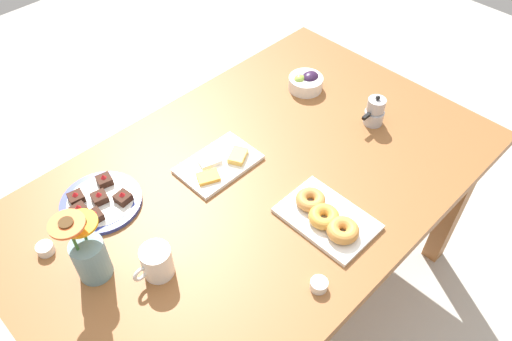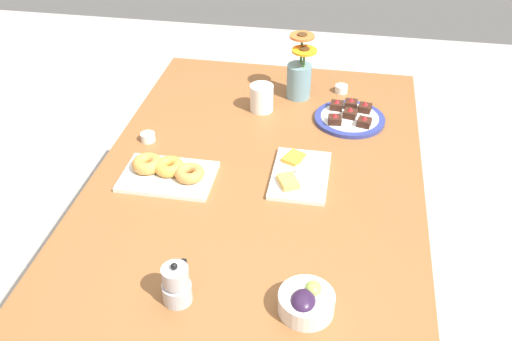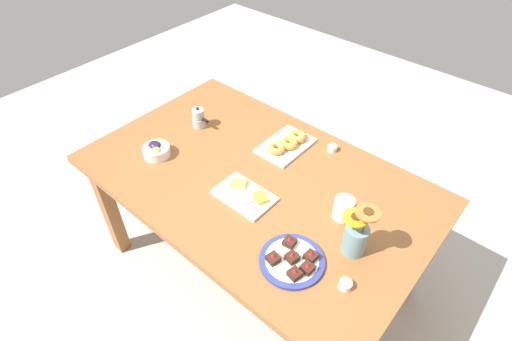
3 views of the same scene
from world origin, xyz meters
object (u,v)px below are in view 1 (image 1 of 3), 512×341
(coffee_mug, at_px, (157,262))
(jam_cup_berry, at_px, (45,249))
(grape_bowl, at_px, (306,82))
(jam_cup_honey, at_px, (319,285))
(cheese_platter, at_px, (219,164))
(flower_vase, at_px, (89,255))
(dining_table, at_px, (256,196))
(dessert_plate, at_px, (100,202))
(moka_pot, at_px, (375,112))
(croissant_platter, at_px, (327,217))

(coffee_mug, bearing_deg, jam_cup_berry, -56.37)
(grape_bowl, height_order, jam_cup_honey, grape_bowl)
(cheese_platter, height_order, flower_vase, flower_vase)
(dining_table, relative_size, grape_bowl, 12.23)
(dining_table, xyz_separation_m, flower_vase, (0.55, -0.07, 0.17))
(cheese_platter, bearing_deg, grape_bowl, -171.84)
(jam_cup_berry, bearing_deg, jam_cup_honey, 126.48)
(dessert_plate, distance_m, moka_pot, 0.97)
(moka_pot, bearing_deg, cheese_platter, -23.04)
(coffee_mug, height_order, moka_pot, moka_pot)
(coffee_mug, distance_m, flower_vase, 0.17)
(jam_cup_berry, relative_size, dessert_plate, 0.19)
(jam_cup_berry, height_order, moka_pot, moka_pot)
(cheese_platter, relative_size, jam_cup_honey, 5.42)
(coffee_mug, xyz_separation_m, cheese_platter, (-0.39, -0.18, -0.04))
(coffee_mug, distance_m, jam_cup_honey, 0.44)
(dining_table, height_order, coffee_mug, coffee_mug)
(jam_cup_berry, bearing_deg, grape_bowl, 178.85)
(dining_table, xyz_separation_m, dessert_plate, (0.41, -0.26, 0.10))
(grape_bowl, xyz_separation_m, dessert_plate, (0.88, -0.06, -0.02))
(coffee_mug, xyz_separation_m, moka_pot, (-0.92, 0.05, -0.00))
(croissant_platter, relative_size, flower_vase, 1.16)
(dessert_plate, bearing_deg, flower_vase, 54.20)
(dessert_plate, relative_size, moka_pot, 2.08)
(coffee_mug, distance_m, jam_cup_berry, 0.33)
(dessert_plate, height_order, flower_vase, flower_vase)
(dining_table, height_order, jam_cup_honey, jam_cup_honey)
(coffee_mug, relative_size, flower_vase, 0.49)
(grape_bowl, bearing_deg, dessert_plate, -4.07)
(jam_cup_berry, bearing_deg, coffee_mug, 123.63)
(cheese_platter, distance_m, moka_pot, 0.58)
(coffee_mug, xyz_separation_m, jam_cup_berry, (0.18, -0.28, -0.03))
(cheese_platter, bearing_deg, coffee_mug, 25.27)
(dessert_plate, bearing_deg, jam_cup_honey, 110.86)
(grape_bowl, distance_m, croissant_platter, 0.64)
(coffee_mug, distance_m, dessert_plate, 0.32)
(croissant_platter, relative_size, moka_pot, 2.35)
(moka_pot, bearing_deg, dining_table, -11.63)
(dining_table, distance_m, coffee_mug, 0.45)
(flower_vase, bearing_deg, jam_cup_berry, -68.11)
(jam_cup_honey, relative_size, dessert_plate, 0.19)
(cheese_platter, distance_m, croissant_platter, 0.40)
(cheese_platter, height_order, moka_pot, moka_pot)
(cheese_platter, height_order, croissant_platter, croissant_platter)
(flower_vase, bearing_deg, coffee_mug, 135.20)
(grape_bowl, distance_m, flower_vase, 1.03)
(coffee_mug, xyz_separation_m, grape_bowl, (-0.90, -0.26, -0.02))
(grape_bowl, bearing_deg, jam_cup_honey, 43.41)
(cheese_platter, relative_size, jam_cup_berry, 5.42)
(jam_cup_berry, relative_size, flower_vase, 0.20)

